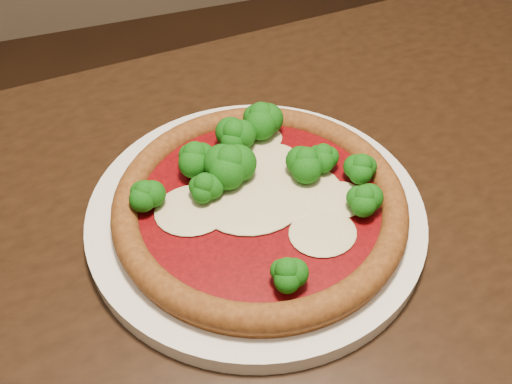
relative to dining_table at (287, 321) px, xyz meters
name	(u,v)px	position (x,y,z in m)	size (l,w,h in m)	color
dining_table	(287,321)	(0.00, 0.00, 0.00)	(1.34, 0.90, 0.75)	black
plate	(256,214)	(-0.01, 0.06, 0.11)	(0.33, 0.33, 0.02)	white
pizza	(259,197)	(-0.01, 0.06, 0.13)	(0.28, 0.28, 0.06)	brown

